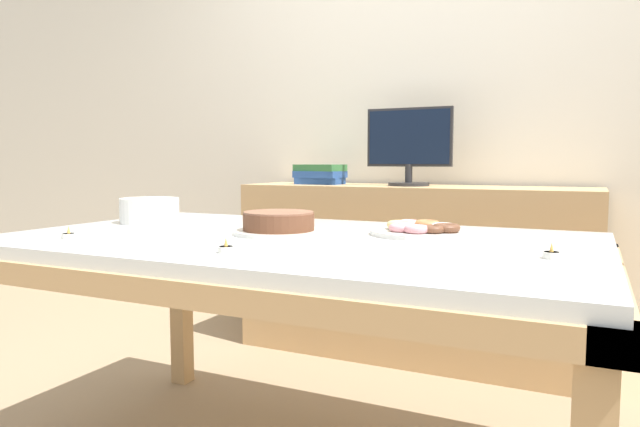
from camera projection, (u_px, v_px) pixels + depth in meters
wall_back at (430, 98)px, 3.01m from camera, size 8.00×0.10×2.60m
dining_table at (295, 263)px, 1.69m from camera, size 1.74×1.05×0.74m
sideboard at (411, 272)px, 2.82m from camera, size 1.70×0.44×0.85m
computer_monitor at (409, 147)px, 2.77m from camera, size 0.42×0.20×0.38m
book_stack at (320, 174)px, 2.99m from camera, size 0.25×0.19×0.10m
cake_chocolate_round at (279, 224)px, 1.74m from camera, size 0.28×0.28×0.07m
pastry_platter at (420, 230)px, 1.72m from camera, size 0.30×0.30×0.04m
plate_stack at (150, 210)px, 2.07m from camera, size 0.21×0.21×0.09m
tealight_near_front at (69, 235)px, 1.63m from camera, size 0.04×0.04×0.04m
tealight_near_cakes at (226, 249)px, 1.38m from camera, size 0.04×0.04×0.04m
tealight_left_edge at (551, 254)px, 1.30m from camera, size 0.04×0.04×0.04m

